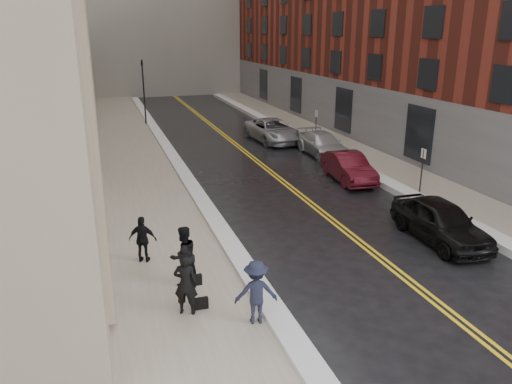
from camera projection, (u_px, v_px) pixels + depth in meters
ground at (349, 307)px, 14.08m from camera, size 160.00×160.00×0.00m
sidewalk_left at (137, 171)px, 27.26m from camera, size 4.00×64.00×0.15m
sidewalk_right at (358, 153)px, 31.14m from camera, size 3.00×64.00×0.15m
lane_stripe_a at (257, 163)px, 29.26m from camera, size 0.12×64.00×0.01m
lane_stripe_b at (261, 162)px, 29.33m from camera, size 0.12×64.00×0.01m
snow_ridge_left at (179, 167)px, 27.90m from camera, size 0.70×60.80×0.26m
snow_ridge_right at (331, 154)px, 30.59m from camera, size 0.85×60.80×0.30m
building_right at (421, 7)px, 37.15m from camera, size 14.00×50.00×18.00m
traffic_signal at (144, 87)px, 39.55m from camera, size 0.18×0.15×5.20m
parking_sign_near at (422, 167)px, 23.18m from camera, size 0.06×0.35×2.23m
parking_sign_far at (316, 123)px, 34.05m from camera, size 0.06×0.35×2.23m
car_black at (441, 221)px, 18.24m from camera, size 1.97×4.61×1.55m
car_maroon at (348, 167)px, 25.59m from camera, size 1.86×4.47×1.44m
car_silver_near at (323, 144)px, 30.77m from camera, size 2.03×4.81×1.39m
car_silver_far at (273, 130)px, 34.55m from camera, size 3.03×5.75×1.54m
pedestrian_main at (186, 284)px, 13.23m from camera, size 0.76×0.64×1.76m
pedestrian_a at (184, 256)px, 14.77m from camera, size 1.10×1.00×1.84m
pedestrian_b at (256, 292)px, 12.85m from camera, size 1.22×0.83×1.73m
pedestrian_c at (143, 239)px, 16.26m from camera, size 1.00×0.72×1.57m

